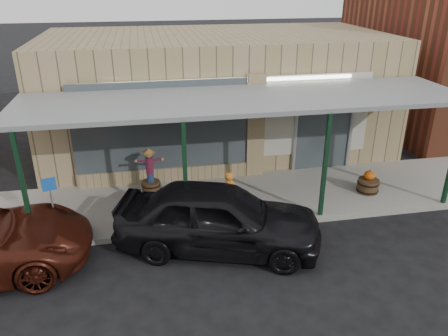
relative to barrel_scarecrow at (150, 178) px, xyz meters
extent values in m
plane|color=black|center=(2.63, -4.32, -0.62)|extent=(120.00, 120.00, 0.00)
cube|color=gray|center=(2.63, -0.72, -0.55)|extent=(40.00, 3.20, 0.15)
cube|color=#9E8261|center=(2.63, 3.88, 1.48)|extent=(12.00, 6.00, 4.20)
cube|color=#434C51|center=(0.43, 0.73, 1.28)|extent=(5.20, 0.06, 2.80)
cube|color=#434C51|center=(5.63, 0.86, 0.88)|extent=(1.80, 0.06, 2.80)
cube|color=#9E8261|center=(3.33, 0.78, 1.08)|extent=(0.55, 0.30, 3.40)
cube|color=#9E8261|center=(0.43, 0.78, -0.27)|extent=(5.20, 0.30, 0.50)
cube|color=#B4B09F|center=(2.63, 0.85, 1.38)|extent=(9.00, 0.02, 2.60)
cube|color=white|center=(2.63, 0.82, 2.58)|extent=(7.50, 0.03, 0.10)
cube|color=slate|center=(2.63, -0.72, 2.43)|extent=(12.00, 3.00, 0.12)
cube|color=#10311C|center=(-2.87, -2.17, 0.93)|extent=(0.10, 0.10, 2.95)
cube|color=#10311C|center=(0.83, -2.17, 0.93)|extent=(0.10, 0.10, 2.95)
cube|color=#10311C|center=(4.43, -2.17, 0.93)|extent=(0.10, 0.10, 2.95)
cylinder|color=#503320|center=(0.00, 0.00, -0.29)|extent=(0.62, 0.62, 0.36)
cylinder|color=navy|center=(0.00, 0.00, 0.02)|extent=(0.23, 0.23, 0.27)
cylinder|color=maroon|center=(0.00, 0.00, 0.41)|extent=(0.25, 0.25, 0.50)
sphere|color=tan|center=(0.00, 0.00, 0.75)|extent=(0.20, 0.20, 0.20)
cone|color=tan|center=(0.00, 0.00, 0.87)|extent=(0.32, 0.32, 0.13)
cylinder|color=#503320|center=(6.32, -1.15, -0.27)|extent=(0.80, 0.80, 0.41)
ellipsoid|color=#D84A0D|center=(6.32, -1.15, 0.07)|extent=(0.33, 0.33, 0.26)
cylinder|color=#4C471E|center=(6.32, -1.15, 0.22)|extent=(0.04, 0.04, 0.06)
cylinder|color=gray|center=(-2.37, -1.92, 0.15)|extent=(0.04, 0.04, 1.24)
cube|color=#1752B2|center=(-2.37, -1.92, 0.93)|extent=(0.32, 0.12, 0.32)
imported|color=black|center=(1.51, -2.95, 0.20)|extent=(5.20, 3.32, 1.65)
ellipsoid|color=#CC6824|center=(1.95, -2.06, 0.53)|extent=(0.30, 0.25, 0.38)
sphere|color=#CC6824|center=(1.95, -2.02, 0.80)|extent=(0.22, 0.22, 0.22)
cylinder|color=#1B7C2F|center=(1.95, -2.06, 0.69)|extent=(0.15, 0.15, 0.02)
camera|label=1|loc=(-0.02, -11.77, 5.45)|focal=35.00mm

